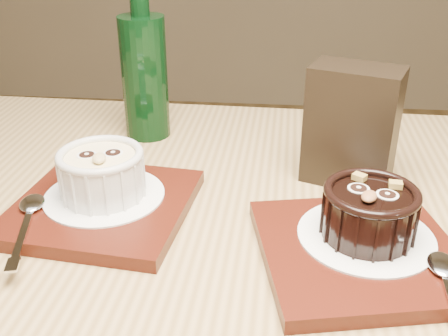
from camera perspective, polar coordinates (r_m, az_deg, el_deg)
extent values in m
cube|color=olive|center=(0.52, 1.54, -10.99)|extent=(1.22, 0.83, 0.04)
cube|color=#43140B|center=(0.58, -13.01, -4.09)|extent=(0.20, 0.20, 0.01)
cylinder|color=white|center=(0.59, -12.87, -2.90)|extent=(0.13, 0.13, 0.00)
cylinder|color=silver|center=(0.57, -13.11, -0.85)|extent=(0.09, 0.09, 0.05)
cylinder|color=beige|center=(0.56, -13.34, 1.10)|extent=(0.07, 0.07, 0.00)
torus|color=silver|center=(0.56, -13.38, 1.42)|extent=(0.09, 0.09, 0.01)
cylinder|color=black|center=(0.57, -14.72, 1.44)|extent=(0.02, 0.02, 0.00)
cylinder|color=black|center=(0.57, -11.99, 1.67)|extent=(0.02, 0.02, 0.00)
ellipsoid|color=tan|center=(0.55, -13.45, 1.06)|extent=(0.02, 0.02, 0.01)
cube|color=#43140B|center=(0.51, 14.44, -8.84)|extent=(0.21, 0.21, 0.01)
cylinder|color=white|center=(0.52, 15.16, -7.11)|extent=(0.13, 0.13, 0.00)
cylinder|color=black|center=(0.51, 15.47, -4.96)|extent=(0.08, 0.08, 0.04)
cylinder|color=black|center=(0.50, 15.77, -2.91)|extent=(0.07, 0.07, 0.00)
torus|color=black|center=(0.50, 15.82, -2.56)|extent=(0.09, 0.09, 0.01)
cylinder|color=black|center=(0.50, 14.45, -2.10)|extent=(0.02, 0.02, 0.00)
cylinder|color=black|center=(0.50, 17.36, -2.73)|extent=(0.02, 0.02, 0.00)
ellipsoid|color=brown|center=(0.49, 15.52, -3.00)|extent=(0.02, 0.02, 0.01)
cube|color=olive|center=(0.52, 14.52, -0.96)|extent=(0.02, 0.01, 0.01)
cube|color=olive|center=(0.51, 18.17, -1.74)|extent=(0.01, 0.01, 0.01)
cube|color=black|center=(0.62, 13.73, 4.47)|extent=(0.11, 0.09, 0.14)
cylinder|color=black|center=(0.74, -8.61, 9.65)|extent=(0.06, 0.06, 0.17)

